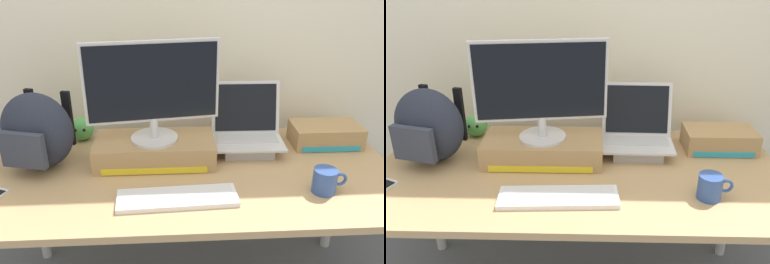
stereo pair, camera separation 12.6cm
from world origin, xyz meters
TOP-DOWN VIEW (x-y plane):
  - back_wall at (0.00, 0.51)m, footprint 7.00×0.10m
  - desk at (0.00, 0.00)m, footprint 1.73×0.83m
  - toner_box_yellow at (-0.16, 0.10)m, footprint 0.52×0.25m
  - desktop_monitor at (-0.16, 0.09)m, footprint 0.55×0.20m
  - open_laptop at (0.26, 0.19)m, footprint 0.32×0.26m
  - external_keyboard at (-0.07, -0.22)m, footprint 0.45×0.16m
  - messenger_backpack at (-0.64, 0.08)m, footprint 0.35×0.29m
  - coffee_mug at (0.50, -0.19)m, footprint 0.13×0.09m
  - plush_toy at (-0.52, 0.34)m, footprint 0.11×0.11m
  - toner_box_cyan at (0.65, 0.22)m, footprint 0.32×0.18m

SIDE VIEW (x-z plane):
  - desk at x=0.00m, z-range 0.30..1.04m
  - external_keyboard at x=-0.07m, z-range 0.74..0.76m
  - coffee_mug at x=0.50m, z-range 0.74..0.84m
  - toner_box_cyan at x=0.65m, z-range 0.74..0.84m
  - toner_box_yellow at x=-0.16m, z-range 0.74..0.84m
  - plush_toy at x=-0.52m, z-range 0.74..0.85m
  - open_laptop at x=0.26m, z-range 0.65..0.95m
  - messenger_backpack at x=-0.64m, z-range 0.74..1.07m
  - desktop_monitor at x=-0.16m, z-range 0.86..1.28m
  - back_wall at x=0.00m, z-range 0.00..2.60m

